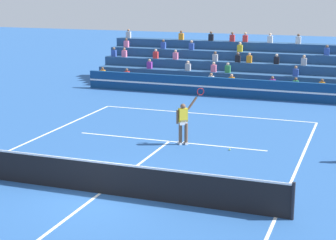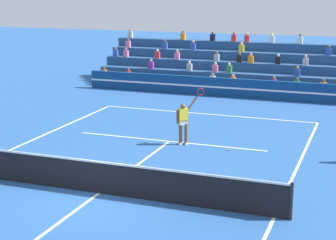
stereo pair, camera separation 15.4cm
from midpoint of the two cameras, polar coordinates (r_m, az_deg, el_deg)
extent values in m
plane|color=#285699|center=(17.89, -7.16, -7.41)|extent=(120.00, 120.00, 0.00)
cube|color=white|center=(28.55, 3.69, 0.62)|extent=(11.00, 0.10, 0.01)
cube|color=white|center=(16.29, 10.62, -9.69)|extent=(0.10, 23.80, 0.01)
cube|color=white|center=(23.50, -0.06, -2.18)|extent=(8.25, 0.10, 0.01)
cube|color=white|center=(17.89, -7.16, -7.40)|extent=(0.10, 12.85, 0.01)
cylinder|color=black|center=(16.03, 12.30, -8.06)|extent=(0.10, 0.10, 1.10)
cube|color=black|center=(17.72, -7.21, -5.90)|extent=(11.90, 0.02, 1.00)
cube|color=white|center=(17.55, -7.26, -4.27)|extent=(11.90, 0.04, 0.06)
cube|color=navy|center=(33.00, 6.06, 3.30)|extent=(18.00, 0.24, 1.10)
cube|color=white|center=(32.87, 6.00, 3.26)|extent=(18.00, 0.02, 0.10)
cube|color=navy|center=(34.26, 6.56, 3.20)|extent=(18.62, 0.95, 0.55)
cube|color=orange|center=(34.04, 6.35, 3.98)|extent=(0.32, 0.22, 0.44)
sphere|color=tan|center=(33.99, 6.36, 4.51)|extent=(0.18, 0.18, 0.18)
cube|color=orange|center=(33.23, 15.23, 3.35)|extent=(0.32, 0.22, 0.44)
sphere|color=brown|center=(33.17, 15.27, 3.90)|extent=(0.18, 0.18, 0.18)
cube|color=silver|center=(34.36, 4.27, 4.11)|extent=(0.32, 0.22, 0.44)
sphere|color=#9E7051|center=(34.31, 4.28, 4.64)|extent=(0.18, 0.18, 0.18)
cube|color=purple|center=(33.56, 10.42, 3.70)|extent=(0.32, 0.22, 0.44)
sphere|color=brown|center=(33.51, 10.45, 4.24)|extent=(0.18, 0.18, 0.18)
cube|color=orange|center=(36.98, -6.77, 4.73)|extent=(0.32, 0.22, 0.44)
sphere|color=brown|center=(36.94, -6.79, 5.22)|extent=(0.18, 0.18, 0.18)
cube|color=#338C4C|center=(33.37, 12.70, 3.54)|extent=(0.32, 0.22, 0.44)
sphere|color=brown|center=(33.32, 12.73, 4.08)|extent=(0.18, 0.18, 0.18)
cube|color=red|center=(36.25, -4.33, 4.61)|extent=(0.32, 0.22, 0.44)
sphere|color=brown|center=(36.20, -4.34, 5.11)|extent=(0.18, 0.18, 0.18)
cube|color=navy|center=(35.13, 6.94, 3.90)|extent=(18.62, 0.95, 1.10)
cube|color=#2D4CA5|center=(34.23, 12.71, 4.72)|extent=(0.32, 0.22, 0.44)
sphere|color=#9E7051|center=(34.19, 12.74, 5.25)|extent=(0.18, 0.18, 0.18)
cube|color=#B2B2B7|center=(35.68, 1.92, 5.39)|extent=(0.32, 0.22, 0.44)
sphere|color=beige|center=(35.64, 1.92, 5.90)|extent=(0.18, 0.18, 0.18)
cube|color=#338C4C|center=(34.98, 5.96, 5.16)|extent=(0.32, 0.22, 0.44)
sphere|color=beige|center=(34.94, 5.97, 5.68)|extent=(0.18, 0.18, 0.18)
cube|color=purple|center=(36.57, -2.01, 5.58)|extent=(0.32, 0.22, 0.44)
sphere|color=tan|center=(36.53, -2.01, 6.08)|extent=(0.18, 0.18, 0.18)
cube|color=pink|center=(35.21, 4.53, 5.24)|extent=(0.32, 0.22, 0.44)
sphere|color=beige|center=(35.16, 4.54, 5.76)|extent=(0.18, 0.18, 0.18)
cube|color=navy|center=(36.00, 7.30, 4.56)|extent=(18.62, 0.95, 1.65)
cube|color=black|center=(35.73, 6.99, 6.20)|extent=(0.32, 0.22, 0.44)
sphere|color=brown|center=(35.69, 7.00, 6.71)|extent=(0.18, 0.18, 0.18)
cube|color=pink|center=(38.23, -4.58, 6.73)|extent=(0.32, 0.22, 0.44)
sphere|color=#9E7051|center=(38.19, -4.59, 7.20)|extent=(0.18, 0.18, 0.18)
cube|color=red|center=(37.35, -1.37, 6.61)|extent=(0.32, 0.22, 0.44)
sphere|color=beige|center=(37.31, -1.38, 7.09)|extent=(0.18, 0.18, 0.18)
cube|color=black|center=(35.27, 10.84, 5.96)|extent=(0.32, 0.22, 0.44)
sphere|color=beige|center=(35.23, 10.87, 6.48)|extent=(0.18, 0.18, 0.18)
cube|color=#B2B2B7|center=(35.05, 13.51, 5.78)|extent=(0.32, 0.22, 0.44)
sphere|color=tan|center=(35.01, 13.54, 6.30)|extent=(0.18, 0.18, 0.18)
cube|color=#2D4CA5|center=(38.55, -5.63, 6.76)|extent=(0.32, 0.22, 0.44)
sphere|color=brown|center=(38.52, -5.64, 7.23)|extent=(0.18, 0.18, 0.18)
cube|color=orange|center=(35.58, 8.13, 6.13)|extent=(0.32, 0.22, 0.44)
sphere|color=tan|center=(35.54, 8.15, 6.64)|extent=(0.18, 0.18, 0.18)
cube|color=#B2B2B7|center=(36.09, 4.69, 6.32)|extent=(0.32, 0.22, 0.44)
sphere|color=brown|center=(36.05, 4.69, 6.83)|extent=(0.18, 0.18, 0.18)
cube|color=pink|center=(36.87, 0.65, 6.52)|extent=(0.32, 0.22, 0.44)
sphere|color=tan|center=(36.84, 0.65, 7.01)|extent=(0.18, 0.18, 0.18)
cube|color=navy|center=(36.88, 7.64, 5.19)|extent=(18.62, 0.95, 2.20)
cube|color=pink|center=(39.14, -4.37, 7.70)|extent=(0.32, 0.22, 0.44)
sphere|color=brown|center=(39.11, -4.38, 8.16)|extent=(0.18, 0.18, 0.18)
cube|color=#2D4CA5|center=(37.46, 2.28, 7.47)|extent=(0.32, 0.22, 0.44)
sphere|color=tan|center=(37.43, 2.29, 7.95)|extent=(0.18, 0.18, 0.18)
cube|color=#2D4CA5|center=(38.11, -0.60, 7.58)|extent=(0.32, 0.22, 0.44)
sphere|color=brown|center=(38.07, -0.60, 8.06)|extent=(0.18, 0.18, 0.18)
cube|color=#2D4CA5|center=(35.82, 15.71, 6.70)|extent=(0.32, 0.22, 0.44)
sphere|color=brown|center=(35.78, 15.74, 7.21)|extent=(0.18, 0.18, 0.18)
cube|color=yellow|center=(36.61, 7.19, 7.23)|extent=(0.32, 0.22, 0.44)
sphere|color=beige|center=(36.58, 7.21, 7.73)|extent=(0.18, 0.18, 0.18)
cube|color=navy|center=(37.76, 7.96, 5.80)|extent=(18.62, 0.95, 2.75)
cube|color=silver|center=(36.88, 12.98, 7.90)|extent=(0.32, 0.22, 0.44)
sphere|color=brown|center=(36.85, 13.00, 8.40)|extent=(0.18, 0.18, 0.18)
cube|color=orange|center=(38.63, 1.24, 8.48)|extent=(0.32, 0.22, 0.44)
sphere|color=brown|center=(38.60, 1.24, 8.95)|extent=(0.18, 0.18, 0.18)
cube|color=silver|center=(37.14, 10.21, 8.07)|extent=(0.32, 0.22, 0.44)
sphere|color=beige|center=(37.11, 10.23, 8.56)|extent=(0.18, 0.18, 0.18)
cube|color=red|center=(37.45, 7.74, 8.20)|extent=(0.32, 0.22, 0.44)
sphere|color=tan|center=(37.42, 7.75, 8.69)|extent=(0.18, 0.18, 0.18)
cube|color=red|center=(37.64, 6.43, 8.26)|extent=(0.32, 0.22, 0.44)
sphere|color=brown|center=(37.62, 6.44, 8.75)|extent=(0.18, 0.18, 0.18)
cube|color=black|center=(38.01, 4.28, 8.36)|extent=(0.32, 0.22, 0.44)
sphere|color=brown|center=(37.98, 4.28, 8.84)|extent=(0.18, 0.18, 0.18)
cube|color=#B2B2B7|center=(40.05, -4.14, 8.62)|extent=(0.32, 0.22, 0.44)
sphere|color=#9E7051|center=(40.02, -4.15, 9.08)|extent=(0.18, 0.18, 0.18)
cylinder|color=brown|center=(22.93, 1.07, -1.42)|extent=(0.14, 0.14, 0.90)
cylinder|color=brown|center=(22.94, 1.66, -1.42)|extent=(0.14, 0.14, 0.90)
cube|color=white|center=(22.83, 1.33, -0.22)|extent=(0.37, 0.36, 0.20)
cube|color=yellow|center=(22.76, 1.33, 0.51)|extent=(0.40, 0.38, 0.56)
sphere|color=brown|center=(22.68, 1.34, 1.40)|extent=(0.22, 0.22, 0.22)
cube|color=white|center=(23.08, 1.03, -2.37)|extent=(0.26, 0.28, 0.09)
cube|color=white|center=(23.08, 1.61, -2.37)|extent=(0.26, 0.28, 0.09)
cylinder|color=brown|center=(22.69, 0.77, 0.32)|extent=(0.09, 0.09, 0.56)
cylinder|color=brown|center=(22.80, 2.29, 1.71)|extent=(0.40, 0.35, 0.53)
cylinder|color=black|center=(22.83, 2.87, 2.53)|extent=(0.14, 0.13, 0.19)
torus|color=#B21E1E|center=(22.85, 3.13, 2.89)|extent=(0.35, 0.30, 0.43)
sphere|color=#C6DB33|center=(22.35, 6.08, -3.00)|extent=(0.07, 0.07, 0.07)
camera|label=1|loc=(0.08, -90.20, -0.05)|focal=60.00mm
camera|label=2|loc=(0.08, 89.80, 0.05)|focal=60.00mm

